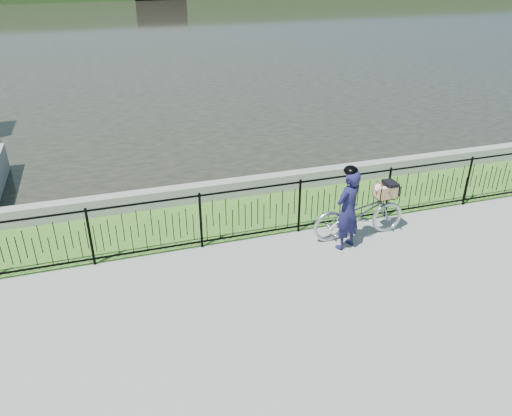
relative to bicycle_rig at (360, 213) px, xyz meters
name	(u,v)px	position (x,y,z in m)	size (l,w,h in m)	color
ground	(279,284)	(-2.07, -1.08, -0.52)	(120.00, 120.00, 0.00)	gray
grass_strip	(238,216)	(-2.07, 1.52, -0.51)	(60.00, 2.00, 0.01)	#3C6B21
water	(125,30)	(-2.07, 31.92, -0.52)	(120.00, 120.00, 0.00)	#27261E
quay_wall	(226,189)	(-2.07, 2.52, -0.32)	(60.00, 0.30, 0.40)	gray
fence	(251,213)	(-2.07, 0.52, 0.06)	(14.00, 0.06, 1.15)	black
bicycle_rig	(360,213)	(0.00, 0.00, 0.00)	(1.93, 0.67, 1.12)	#B3B8BF
cyclist	(348,209)	(-0.44, -0.30, 0.31)	(0.69, 0.59, 1.67)	#17163E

